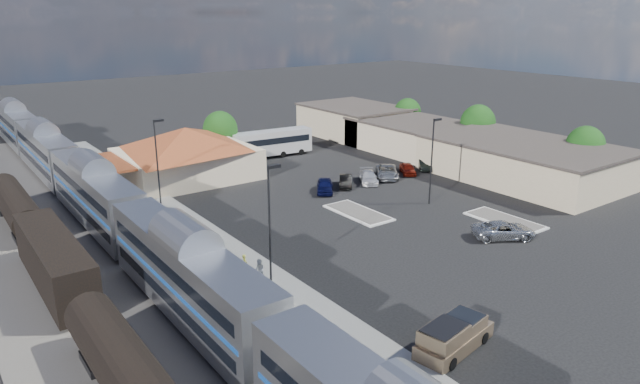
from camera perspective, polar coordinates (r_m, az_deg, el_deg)
ground at (r=53.21m, az=1.88°, el=-3.60°), size 280.00×280.00×0.00m
railbed at (r=51.73m, az=-22.80°, el=-5.60°), size 16.00×100.00×0.12m
platform at (r=52.38m, az=-12.71°, el=-4.29°), size 5.50×92.00×0.18m
passenger_train at (r=56.48m, az=-21.55°, el=-0.51°), size 3.00×104.00×5.55m
freight_cars at (r=45.33m, az=-24.99°, el=-6.58°), size 2.80×46.00×4.00m
station_depot at (r=70.12m, az=-13.26°, el=3.83°), size 18.35×12.24×6.20m
buildings_east at (r=81.03m, az=11.45°, el=5.13°), size 14.40×51.40×4.80m
traffic_island_south at (r=56.99m, az=3.83°, el=-2.06°), size 3.30×7.50×0.21m
traffic_island_north at (r=57.59m, az=18.00°, el=-2.70°), size 3.30×7.50×0.21m
lamp_plat_s at (r=40.92m, az=-4.99°, el=-2.30°), size 1.08×0.25×9.00m
lamp_plat_n at (r=60.13m, az=-15.94°, el=3.54°), size 1.08×0.25×9.00m
lamp_lot at (r=59.50m, az=11.20°, el=3.74°), size 1.08×0.25×9.00m
tree_east_a at (r=75.06m, az=24.98°, el=4.13°), size 4.56×4.56×6.42m
tree_east_b at (r=83.69m, az=15.49°, el=6.59°), size 4.94×4.94×6.96m
tree_east_c at (r=92.98m, az=8.73°, el=7.78°), size 4.41×4.41×6.21m
tree_depot at (r=78.31m, az=-9.95°, el=6.10°), size 4.71×4.71×6.63m
pickup_truck at (r=35.60m, az=13.31°, el=-13.79°), size 6.01×3.08×1.98m
suv at (r=53.08m, az=17.91°, el=-3.65°), size 6.01×5.06×1.53m
coach_bus at (r=79.26m, az=-4.84°, el=5.02°), size 11.57×3.49×3.65m
person_a at (r=43.84m, az=-7.53°, el=-7.15°), size 0.49×0.64×1.58m
person_b at (r=42.63m, az=-6.07°, el=-7.76°), size 0.77×0.92×1.70m
parked_car_a at (r=63.40m, az=0.48°, el=0.63°), size 4.01×4.56×1.49m
parked_car_b at (r=65.53m, az=2.58°, el=1.10°), size 3.58×4.02×1.32m
parked_car_c at (r=67.27m, az=4.87°, el=1.49°), size 4.09×4.89×1.34m
parked_car_d at (r=69.53m, az=6.72°, el=2.04°), size 5.28×5.81×1.50m
parked_car_e at (r=71.48m, az=8.77°, el=2.31°), size 3.42×4.18×1.34m
parked_car_f at (r=73.90m, az=10.38°, el=2.74°), size 3.68×4.18×1.37m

